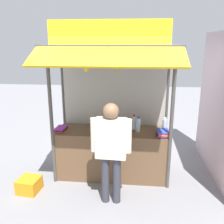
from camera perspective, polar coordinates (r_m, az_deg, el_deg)
name	(u,v)px	position (r m, az deg, el deg)	size (l,w,h in m)	color
ground_plane	(112,174)	(4.80, 0.00, -14.28)	(20.00, 20.00, 0.00)	gray
stall_counter	(112,153)	(4.60, 0.00, -9.52)	(1.98, 0.67, 0.88)	brown
stall_structure	(112,88)	(4.31, 0.11, 5.52)	(2.18, 1.48, 2.73)	#4C4742
water_bottle_mid_left	(134,123)	(4.46, 5.12, -2.46)	(0.08, 0.08, 0.28)	silver
water_bottle_rear_center	(111,123)	(4.52, -0.34, -2.51)	(0.06, 0.06, 0.23)	silver
water_bottle_center	(165,125)	(4.41, 12.13, -3.05)	(0.08, 0.08, 0.27)	silver
water_bottle_left	(138,125)	(4.37, 6.13, -2.94)	(0.08, 0.08, 0.28)	silver
magazine_stack_far_left	(61,129)	(4.53, -11.81, -3.85)	(0.20, 0.32, 0.05)	orange
magazine_stack_far_right	(100,131)	(4.33, -2.77, -4.36)	(0.22, 0.32, 0.07)	black
magazine_stack_back_left	(120,133)	(4.25, 1.93, -4.95)	(0.27, 0.30, 0.04)	white
magazine_stack_front_left	(163,133)	(4.25, 11.88, -4.84)	(0.24, 0.29, 0.10)	black
banana_bunch_rightmost	(117,67)	(3.73, 1.13, 10.33)	(0.08, 0.09, 0.26)	#332D23
banana_bunch_inner_left	(86,67)	(3.80, -6.05, 10.32)	(0.09, 0.09, 0.27)	#332D23
vendor_person	(111,145)	(3.64, -0.23, -7.65)	(0.60, 0.23, 1.59)	#383842
plastic_crate	(29,185)	(4.49, -18.71, -15.75)	(0.34, 0.34, 0.24)	orange
neighbour_wall	(223,106)	(4.82, 24.34, 1.20)	(0.20, 2.40, 2.61)	beige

